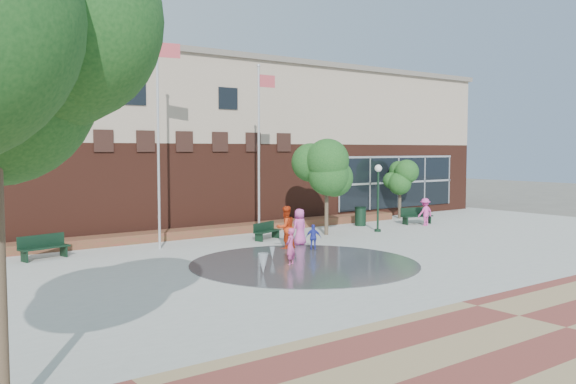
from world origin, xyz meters
TOP-DOWN VIEW (x-y plane):
  - ground at (0.00, 0.00)m, footprint 120.00×120.00m
  - plaza_concrete at (0.00, 4.00)m, footprint 46.00×18.00m
  - paver_band at (0.00, -7.00)m, footprint 46.00×6.00m
  - splash_pad at (0.00, 3.00)m, footprint 8.40×8.40m
  - library_building at (0.00, 17.48)m, footprint 44.40×10.40m
  - flower_bed at (0.00, 11.60)m, footprint 26.00×1.20m
  - flagpole_left at (-2.80, 9.22)m, footprint 1.06×0.28m
  - flagpole_right at (1.94, 8.79)m, footprint 1.00×0.16m
  - lamp_right at (8.39, 7.61)m, footprint 0.36×0.36m
  - bench_left at (-7.42, 9.61)m, footprint 1.96×0.95m
  - bench_mid at (2.28, 8.70)m, footprint 1.69×1.01m
  - bench_right at (12.44, 8.61)m, footprint 1.94×0.91m
  - trash_can at (9.37, 9.93)m, footprint 0.64×0.64m
  - tree_mid at (5.56, 8.32)m, footprint 2.72×2.72m
  - tree_small_right at (13.75, 11.12)m, footprint 1.98×1.98m
  - water_jet_a at (-2.32, 2.28)m, footprint 0.36×0.36m
  - water_jet_b at (-0.53, 4.27)m, footprint 0.22×0.22m
  - child_splash at (-0.56, 3.11)m, footprint 0.59×0.54m
  - adult_red at (1.47, 6.15)m, footprint 0.91×0.72m
  - adult_pink at (2.54, 6.57)m, footprint 0.87×0.64m
  - child_blue at (2.18, 5.15)m, footprint 0.66×0.61m
  - person_bench at (12.26, 7.84)m, footprint 1.01×0.61m

SIDE VIEW (x-z plane):
  - ground at x=0.00m, z-range 0.00..0.00m
  - flower_bed at x=0.00m, z-range -0.20..0.20m
  - water_jet_a at x=-2.32m, z-range -0.35..0.35m
  - water_jet_b at x=-0.53m, z-range -0.24..0.24m
  - plaza_concrete at x=0.00m, z-range 0.00..0.01m
  - paver_band at x=0.00m, z-range 0.00..0.01m
  - splash_pad at x=0.00m, z-range 0.00..0.01m
  - bench_mid at x=2.28m, z-range -0.15..0.68m
  - bench_right at x=12.44m, z-range -0.17..0.77m
  - bench_left at x=-7.42m, z-range -0.17..0.78m
  - trash_can at x=9.37m, z-range 0.01..1.07m
  - child_blue at x=2.18m, z-range 0.00..1.09m
  - child_splash at x=-0.56m, z-range 0.00..1.36m
  - person_bench at x=12.26m, z-range 0.00..1.53m
  - adult_pink at x=2.54m, z-range 0.00..1.62m
  - adult_red at x=1.47m, z-range 0.00..1.83m
  - lamp_right at x=8.39m, z-range 0.42..3.85m
  - tree_small_right at x=13.75m, z-range 0.78..4.17m
  - tree_mid at x=5.56m, z-range 1.05..5.63m
  - flagpole_right at x=1.94m, z-range 0.47..8.54m
  - library_building at x=0.00m, z-range 0.04..9.24m
  - flagpole_left at x=-2.80m, z-range 0.52..9.62m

